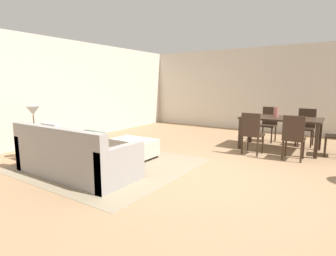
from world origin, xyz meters
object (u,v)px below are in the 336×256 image
(ottoman_table, at_px, (134,147))
(side_table, at_px, (35,138))
(dining_chair_near_right, at_px, (294,135))
(couch, at_px, (74,158))
(table_lamp, at_px, (33,112))
(dining_chair_far_left, at_px, (269,122))
(dining_chair_near_left, at_px, (252,131))
(dining_table, at_px, (280,121))
(dining_chair_far_right, at_px, (306,125))
(vase_centerpiece, at_px, (276,113))

(ottoman_table, xyz_separation_m, side_table, (-1.53, -1.25, 0.23))
(dining_chair_near_right, bearing_deg, couch, -134.71)
(table_lamp, xyz_separation_m, dining_chair_near_right, (4.33, 2.83, -0.47))
(couch, height_order, dining_chair_far_left, dining_chair_far_left)
(table_lamp, distance_m, dining_chair_far_left, 5.72)
(dining_chair_near_left, bearing_deg, dining_table, 64.44)
(couch, distance_m, ottoman_table, 1.40)
(ottoman_table, bearing_deg, dining_chair_far_left, 59.61)
(table_lamp, xyz_separation_m, dining_chair_far_left, (3.45, 4.54, -0.47))
(dining_table, bearing_deg, dining_chair_near_right, -63.72)
(ottoman_table, bearing_deg, dining_chair_far_right, 49.02)
(couch, xyz_separation_m, dining_chair_far_left, (2.06, 4.68, 0.23))
(dining_chair_far_right, bearing_deg, side_table, -134.03)
(dining_chair_near_left, height_order, dining_chair_far_left, same)
(dining_chair_near_right, relative_size, vase_centerpiece, 4.07)
(side_table, relative_size, dining_table, 0.33)
(side_table, bearing_deg, ottoman_table, 39.28)
(ottoman_table, distance_m, vase_centerpiece, 3.37)
(dining_chair_near_right, height_order, vase_centerpiece, vase_centerpiece)
(dining_chair_far_left, bearing_deg, vase_centerpiece, -68.38)
(ottoman_table, xyz_separation_m, dining_chair_near_left, (1.97, 1.59, 0.29))
(dining_table, distance_m, vase_centerpiece, 0.23)
(ottoman_table, relative_size, vase_centerpiece, 4.07)
(dining_chair_near_left, height_order, dining_chair_near_right, same)
(ottoman_table, relative_size, side_table, 1.59)
(dining_chair_far_left, xyz_separation_m, dining_chair_far_right, (0.90, -0.03, 0.00))
(ottoman_table, bearing_deg, table_lamp, -140.72)
(side_table, relative_size, table_lamp, 1.10)
(ottoman_table, distance_m, side_table, 1.98)
(dining_chair_far_left, bearing_deg, dining_chair_near_left, -88.49)
(couch, relative_size, ottoman_table, 2.38)
(couch, relative_size, dining_chair_far_left, 2.38)
(side_table, relative_size, vase_centerpiece, 2.55)
(dining_table, bearing_deg, dining_chair_far_right, 61.15)
(couch, relative_size, table_lamp, 4.17)
(side_table, xyz_separation_m, dining_chair_near_left, (3.50, 2.84, 0.06))
(ottoman_table, distance_m, dining_chair_far_left, 3.82)
(dining_table, distance_m, dining_chair_near_right, 0.97)
(dining_chair_near_right, bearing_deg, vase_centerpiece, 122.63)
(side_table, distance_m, dining_chair_far_right, 6.27)
(dining_chair_near_left, height_order, dining_chair_far_right, same)
(dining_table, xyz_separation_m, vase_centerpiece, (-0.10, -0.04, 0.20))
(ottoman_table, height_order, vase_centerpiece, vase_centerpiece)
(couch, height_order, dining_chair_far_right, dining_chair_far_right)
(side_table, xyz_separation_m, dining_chair_far_right, (4.36, 4.51, 0.06))
(dining_table, relative_size, dining_chair_far_right, 1.87)
(ottoman_table, bearing_deg, side_table, -140.72)
(dining_chair_far_right, bearing_deg, dining_chair_far_left, 178.29)
(couch, height_order, table_lamp, table_lamp)
(couch, xyz_separation_m, ottoman_table, (0.13, 1.39, -0.06))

